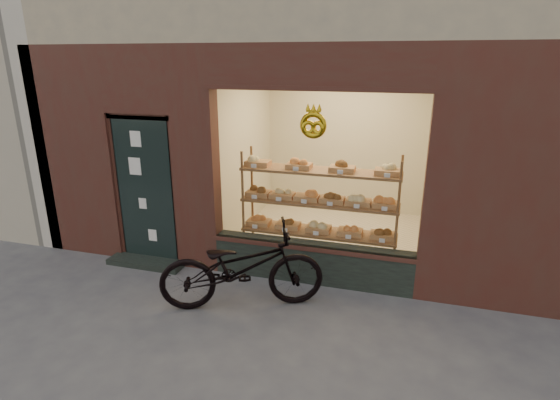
% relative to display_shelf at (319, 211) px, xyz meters
% --- Properties ---
extents(ground, '(90.00, 90.00, 0.00)m').
position_rel_display_shelf_xyz_m(ground, '(-0.45, -2.55, -0.87)').
color(ground, '#45454C').
extents(display_shelf, '(2.20, 0.45, 1.70)m').
position_rel_display_shelf_xyz_m(display_shelf, '(0.00, 0.00, 0.00)').
color(display_shelf, brown).
rests_on(display_shelf, ground).
extents(bicycle, '(2.09, 1.40, 1.04)m').
position_rel_display_shelf_xyz_m(bicycle, '(-0.67, -1.30, -0.35)').
color(bicycle, black).
rests_on(bicycle, ground).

